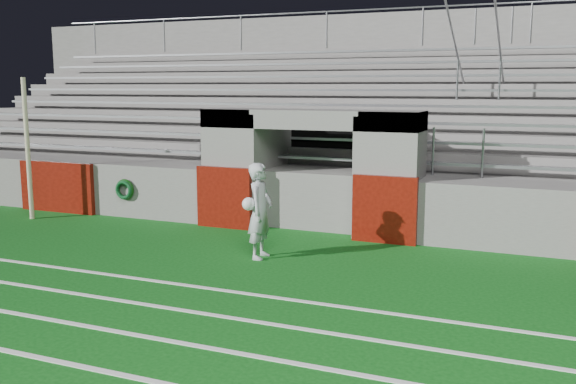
% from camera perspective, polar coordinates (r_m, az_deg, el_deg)
% --- Properties ---
extents(ground, '(90.00, 90.00, 0.00)m').
position_cam_1_polar(ground, '(10.95, -4.65, -7.04)').
color(ground, '#0D4F13').
rests_on(ground, ground).
extents(field_post, '(0.11, 0.11, 3.29)m').
position_cam_1_polar(field_post, '(16.10, -22.13, 3.55)').
color(field_post, beige).
rests_on(field_post, ground).
extents(stadium_structure, '(26.00, 8.48, 5.42)m').
position_cam_1_polar(stadium_structure, '(18.02, 7.05, 4.22)').
color(stadium_structure, slate).
rests_on(stadium_structure, ground).
extents(goalkeeper_with_ball, '(0.48, 0.66, 1.74)m').
position_cam_1_polar(goalkeeper_with_ball, '(11.57, -2.50, -1.67)').
color(goalkeeper_with_ball, silver).
rests_on(goalkeeper_with_ball, ground).
extents(hose_coil, '(0.50, 0.14, 0.50)m').
position_cam_1_polar(hose_coil, '(15.58, -14.35, 0.20)').
color(hose_coil, '#0C3D0C').
rests_on(hose_coil, ground).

